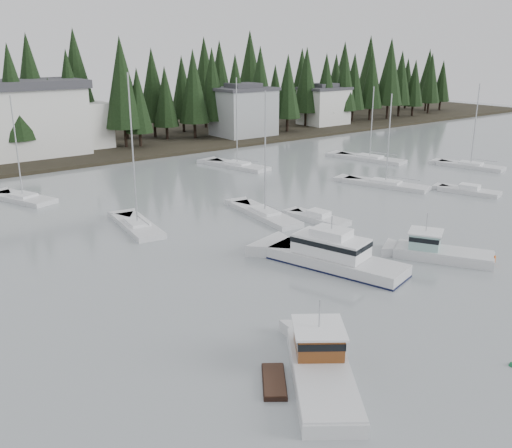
# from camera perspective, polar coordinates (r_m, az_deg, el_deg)

# --- Properties ---
(far_shore_land) EXTENTS (240.00, 54.00, 1.00)m
(far_shore_land) POSITION_cam_1_polar(r_m,az_deg,el_deg) (107.21, -23.48, 7.34)
(far_shore_land) COLOR black
(far_shore_land) RESTS_ON ground
(conifer_treeline) EXTENTS (200.00, 22.00, 20.00)m
(conifer_treeline) POSITION_cam_1_polar(r_m,az_deg,el_deg) (96.72, -21.78, 6.57)
(conifer_treeline) COLOR black
(conifer_treeline) RESTS_ON ground
(house_east_a) EXTENTS (10.60, 8.48, 9.25)m
(house_east_a) POSITION_cam_1_polar(r_m,az_deg,el_deg) (104.70, -1.26, 11.27)
(house_east_a) COLOR #999EA0
(house_east_a) RESTS_ON ground
(house_east_b) EXTENTS (9.54, 7.42, 8.25)m
(house_east_b) POSITION_cam_1_polar(r_m,az_deg,el_deg) (120.47, 6.79, 11.74)
(house_east_b) COLOR silver
(house_east_b) RESTS_ON ground
(harbor_inn) EXTENTS (29.50, 11.50, 10.90)m
(harbor_inn) POSITION_cam_1_polar(r_m,az_deg,el_deg) (91.63, -23.31, 9.52)
(harbor_inn) COLOR silver
(harbor_inn) RESTS_ON ground
(lobster_boat_brown) EXTENTS (7.54, 8.80, 4.33)m
(lobster_boat_brown) POSITION_cam_1_polar(r_m,az_deg,el_deg) (30.20, 6.35, -14.28)
(lobster_boat_brown) COLOR silver
(lobster_boat_brown) RESTS_ON ground
(cabin_cruiser_center) EXTENTS (6.18, 11.32, 4.65)m
(cabin_cruiser_center) POSITION_cam_1_polar(r_m,az_deg,el_deg) (44.15, 7.85, -3.41)
(cabin_cruiser_center) COLOR silver
(cabin_cruiser_center) RESTS_ON ground
(lobster_boat_teal) EXTENTS (6.04, 7.85, 4.19)m
(lobster_boat_teal) POSITION_cam_1_polar(r_m,az_deg,el_deg) (47.74, 17.81, -2.74)
(lobster_boat_teal) COLOR silver
(lobster_boat_teal) RESTS_ON ground
(sailboat_1) EXTENTS (3.63, 10.20, 12.79)m
(sailboat_1) POSITION_cam_1_polar(r_m,az_deg,el_deg) (56.64, 0.90, 0.83)
(sailboat_1) COLOR silver
(sailboat_1) RESTS_ON ground
(sailboat_2) EXTENTS (5.63, 10.67, 11.48)m
(sailboat_2) POSITION_cam_1_polar(r_m,az_deg,el_deg) (70.59, 12.82, 3.75)
(sailboat_2) COLOR silver
(sailboat_2) RESTS_ON ground
(sailboat_3) EXTENTS (5.51, 8.66, 11.85)m
(sailboat_3) POSITION_cam_1_polar(r_m,az_deg,el_deg) (67.54, -22.25, 2.26)
(sailboat_3) COLOR silver
(sailboat_3) RESTS_ON ground
(sailboat_6) EXTENTS (4.85, 10.34, 12.68)m
(sailboat_6) POSITION_cam_1_polar(r_m,az_deg,el_deg) (79.71, -1.89, 5.74)
(sailboat_6) COLOR silver
(sailboat_6) RESTS_ON ground
(sailboat_7) EXTENTS (3.70, 8.62, 14.61)m
(sailboat_7) POSITION_cam_1_polar(r_m,az_deg,el_deg) (54.06, -11.74, -0.34)
(sailboat_7) COLOR silver
(sailboat_7) RESTS_ON ground
(sailboat_8) EXTENTS (4.52, 9.23, 11.93)m
(sailboat_8) POSITION_cam_1_polar(r_m,az_deg,el_deg) (84.85, 20.64, 5.35)
(sailboat_8) COLOR silver
(sailboat_8) RESTS_ON ground
(sailboat_9) EXTENTS (5.13, 11.06, 11.16)m
(sailboat_9) POSITION_cam_1_polar(r_m,az_deg,el_deg) (86.28, 11.29, 6.31)
(sailboat_9) COLOR silver
(sailboat_9) RESTS_ON ground
(runabout_1) EXTENTS (3.04, 6.60, 1.42)m
(runabout_1) POSITION_cam_1_polar(r_m,az_deg,el_deg) (55.57, 6.24, 0.46)
(runabout_1) COLOR silver
(runabout_1) RESTS_ON ground
(runabout_2) EXTENTS (4.02, 7.09, 1.42)m
(runabout_2) POSITION_cam_1_polar(r_m,az_deg,el_deg) (70.03, 20.52, 3.02)
(runabout_2) COLOR silver
(runabout_2) RESTS_ON ground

